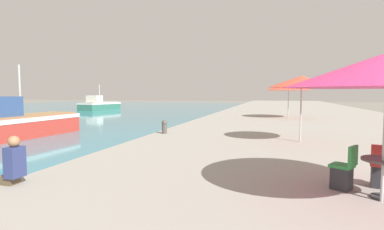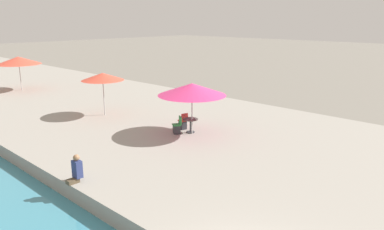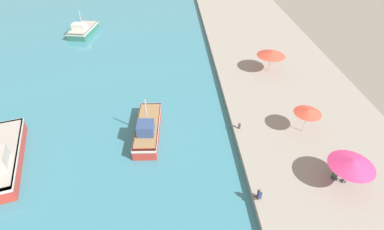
{
  "view_description": "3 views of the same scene",
  "coord_description": "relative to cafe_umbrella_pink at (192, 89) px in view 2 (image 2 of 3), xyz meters",
  "views": [
    {
      "loc": [
        5.7,
        2.89,
        2.6
      ],
      "look_at": [
        1.5,
        17.89,
        1.46
      ],
      "focal_mm": 28.0,
      "sensor_mm": 36.0,
      "label": 1
    },
    {
      "loc": [
        -6.02,
        -3.91,
        6.51
      ],
      "look_at": [
        7.57,
        8.85,
        1.66
      ],
      "focal_mm": 35.0,
      "sensor_mm": 36.0,
      "label": 2
    },
    {
      "loc": [
        -5.76,
        -6.04,
        19.69
      ],
      "look_at": [
        -4.0,
        18.0,
        1.26
      ],
      "focal_mm": 28.0,
      "sensor_mm": 36.0,
      "label": 3
    }
  ],
  "objects": [
    {
      "name": "cafe_umbrella_white",
      "position": [
        -0.9,
        6.59,
        0.05
      ],
      "size": [
        2.58,
        2.58,
        2.63
      ],
      "color": "#B7B7B7",
      "rests_on": "quay_promenade"
    },
    {
      "name": "cafe_table",
      "position": [
        0.09,
        0.2,
        -1.81
      ],
      "size": [
        0.8,
        0.8,
        0.74
      ],
      "color": "#333338",
      "rests_on": "quay_promenade"
    },
    {
      "name": "cafe_chair_left",
      "position": [
        -0.53,
        0.56,
        -2.02
      ],
      "size": [
        0.57,
        0.56,
        0.91
      ],
      "rotation": [
        0.0,
        0.0,
        1.04
      ],
      "color": "#2D2D33",
      "rests_on": "quay_promenade"
    },
    {
      "name": "cafe_umbrella_striped",
      "position": [
        -0.91,
        18.66,
        0.13
      ],
      "size": [
        3.55,
        3.55,
        2.78
      ],
      "color": "#B7B7B7",
      "rests_on": "quay_promenade"
    },
    {
      "name": "person_at_quay",
      "position": [
        -7.22,
        -0.96,
        -1.88
      ],
      "size": [
        0.57,
        0.36,
        1.05
      ],
      "color": "brown",
      "rests_on": "quay_promenade"
    },
    {
      "name": "cafe_chair_right",
      "position": [
        0.24,
        0.9,
        -2.02
      ],
      "size": [
        0.48,
        0.5,
        0.91
      ],
      "rotation": [
        0.0,
        0.0,
        -0.21
      ],
      "color": "#2D2D33",
      "rests_on": "quay_promenade"
    },
    {
      "name": "cafe_umbrella_pink",
      "position": [
        0.0,
        0.0,
        0.0
      ],
      "size": [
        3.5,
        3.5,
        2.65
      ],
      "color": "#B7B7B7",
      "rests_on": "quay_promenade"
    }
  ]
}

